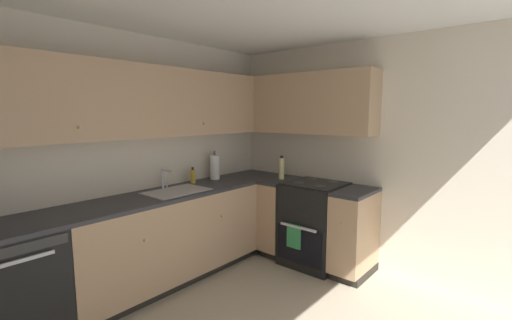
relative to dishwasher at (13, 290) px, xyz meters
The scene contains 15 objects.
wall_back 1.22m from the dishwasher, 20.57° to the left, with size 4.22×0.05×2.45m, color beige.
wall_right 3.37m from the dishwasher, 25.58° to the right, with size 0.05×3.53×2.45m, color beige.
dishwasher is the anchor object (origin of this frame).
lower_cabinets_back 1.32m from the dishwasher, ahead, with size 2.02×0.62×0.88m.
countertop_back 1.39m from the dishwasher, ahead, with size 3.23×0.60×0.04m, color #2D2D33.
lower_cabinets_right 2.79m from the dishwasher, 19.55° to the right, with size 0.62×1.23×0.88m.
countertop_right 2.83m from the dishwasher, 19.57° to the right, with size 0.60×1.23×0.03m.
oven_range 2.79m from the dishwasher, 18.68° to the right, with size 0.68×0.62×1.06m.
upper_cabinets_back 1.78m from the dishwasher, ahead, with size 2.91×0.34×0.67m.
upper_cabinets_right 3.14m from the dishwasher, 12.01° to the right, with size 0.32×1.78×0.67m.
sink 1.48m from the dishwasher, ahead, with size 0.60×0.40×0.10m.
faucet 1.55m from the dishwasher, ahead, with size 0.07×0.16×0.20m.
soap_bottle 1.89m from the dishwasher, ahead, with size 0.06×0.06×0.18m.
paper_towel_roll 2.21m from the dishwasher, ahead, with size 0.11×0.11×0.35m.
oil_bottle 2.73m from the dishwasher, ahead, with size 0.07×0.07×0.28m.
Camera 1 is at (-1.51, -1.40, 1.68)m, focal length 24.28 mm.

